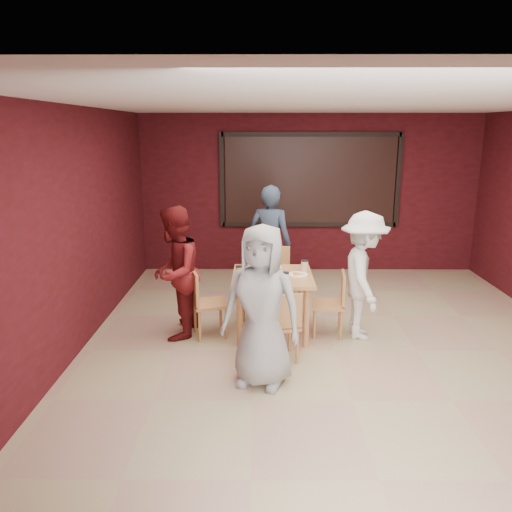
{
  "coord_description": "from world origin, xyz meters",
  "views": [
    {
      "loc": [
        -0.9,
        -5.42,
        2.54
      ],
      "look_at": [
        -0.94,
        0.51,
        1.02
      ],
      "focal_mm": 35.0,
      "sensor_mm": 36.0,
      "label": 1
    }
  ],
  "objects_px": {
    "diner_back": "(270,243)",
    "diner_front": "(262,306)",
    "dining_table": "(272,282)",
    "chair_front": "(281,322)",
    "chair_left": "(204,300)",
    "chair_right": "(334,300)",
    "diner_left": "(175,273)",
    "chair_back": "(274,277)",
    "diner_right": "(364,276)"
  },
  "relations": [
    {
      "from": "diner_back",
      "to": "diner_front",
      "type": "bearing_deg",
      "value": 105.97
    },
    {
      "from": "dining_table",
      "to": "chair_front",
      "type": "distance_m",
      "value": 0.82
    },
    {
      "from": "chair_left",
      "to": "diner_front",
      "type": "distance_m",
      "value": 1.42
    },
    {
      "from": "dining_table",
      "to": "chair_right",
      "type": "xyz_separation_m",
      "value": [
        0.77,
        -0.04,
        -0.22
      ]
    },
    {
      "from": "chair_right",
      "to": "diner_left",
      "type": "distance_m",
      "value": 2.0
    },
    {
      "from": "chair_left",
      "to": "dining_table",
      "type": "bearing_deg",
      "value": 5.89
    },
    {
      "from": "chair_back",
      "to": "diner_left",
      "type": "height_order",
      "value": "diner_left"
    },
    {
      "from": "chair_front",
      "to": "chair_back",
      "type": "distance_m",
      "value": 1.53
    },
    {
      "from": "diner_front",
      "to": "chair_right",
      "type": "bearing_deg",
      "value": 71.66
    },
    {
      "from": "dining_table",
      "to": "chair_right",
      "type": "bearing_deg",
      "value": -2.93
    },
    {
      "from": "chair_left",
      "to": "diner_left",
      "type": "height_order",
      "value": "diner_left"
    },
    {
      "from": "dining_table",
      "to": "chair_right",
      "type": "distance_m",
      "value": 0.8
    },
    {
      "from": "chair_front",
      "to": "diner_back",
      "type": "height_order",
      "value": "diner_back"
    },
    {
      "from": "diner_right",
      "to": "chair_front",
      "type": "bearing_deg",
      "value": 126.05
    },
    {
      "from": "diner_back",
      "to": "diner_right",
      "type": "bearing_deg",
      "value": 147.45
    },
    {
      "from": "chair_right",
      "to": "chair_front",
      "type": "bearing_deg",
      "value": -132.62
    },
    {
      "from": "diner_front",
      "to": "diner_right",
      "type": "bearing_deg",
      "value": 61.8
    },
    {
      "from": "chair_back",
      "to": "diner_left",
      "type": "distance_m",
      "value": 1.51
    },
    {
      "from": "chair_back",
      "to": "diner_left",
      "type": "relative_size",
      "value": 0.57
    },
    {
      "from": "chair_left",
      "to": "diner_front",
      "type": "relative_size",
      "value": 0.52
    },
    {
      "from": "diner_back",
      "to": "diner_right",
      "type": "relative_size",
      "value": 1.11
    },
    {
      "from": "dining_table",
      "to": "chair_right",
      "type": "relative_size",
      "value": 1.21
    },
    {
      "from": "chair_front",
      "to": "diner_right",
      "type": "bearing_deg",
      "value": 34.72
    },
    {
      "from": "dining_table",
      "to": "diner_back",
      "type": "height_order",
      "value": "diner_back"
    },
    {
      "from": "chair_right",
      "to": "diner_right",
      "type": "relative_size",
      "value": 0.52
    },
    {
      "from": "chair_right",
      "to": "diner_back",
      "type": "relative_size",
      "value": 0.47
    },
    {
      "from": "chair_front",
      "to": "chair_back",
      "type": "height_order",
      "value": "chair_back"
    },
    {
      "from": "chair_front",
      "to": "chair_right",
      "type": "height_order",
      "value": "chair_front"
    },
    {
      "from": "chair_left",
      "to": "diner_back",
      "type": "height_order",
      "value": "diner_back"
    },
    {
      "from": "chair_front",
      "to": "diner_left",
      "type": "distance_m",
      "value": 1.51
    },
    {
      "from": "diner_left",
      "to": "diner_right",
      "type": "relative_size",
      "value": 1.04
    },
    {
      "from": "dining_table",
      "to": "diner_left",
      "type": "height_order",
      "value": "diner_left"
    },
    {
      "from": "chair_back",
      "to": "chair_left",
      "type": "distance_m",
      "value": 1.22
    },
    {
      "from": "dining_table",
      "to": "chair_back",
      "type": "relative_size",
      "value": 1.05
    },
    {
      "from": "chair_front",
      "to": "diner_front",
      "type": "distance_m",
      "value": 0.64
    },
    {
      "from": "chair_front",
      "to": "diner_right",
      "type": "distance_m",
      "value": 1.3
    },
    {
      "from": "chair_front",
      "to": "chair_left",
      "type": "height_order",
      "value": "chair_left"
    },
    {
      "from": "chair_front",
      "to": "diner_right",
      "type": "height_order",
      "value": "diner_right"
    },
    {
      "from": "dining_table",
      "to": "chair_back",
      "type": "bearing_deg",
      "value": 86.79
    },
    {
      "from": "chair_back",
      "to": "diner_left",
      "type": "bearing_deg",
      "value": -146.86
    },
    {
      "from": "dining_table",
      "to": "diner_front",
      "type": "bearing_deg",
      "value": -96.29
    },
    {
      "from": "diner_front",
      "to": "diner_left",
      "type": "distance_m",
      "value": 1.6
    },
    {
      "from": "chair_back",
      "to": "diner_front",
      "type": "height_order",
      "value": "diner_front"
    },
    {
      "from": "chair_front",
      "to": "diner_front",
      "type": "height_order",
      "value": "diner_front"
    },
    {
      "from": "dining_table",
      "to": "chair_right",
      "type": "height_order",
      "value": "dining_table"
    },
    {
      "from": "chair_front",
      "to": "dining_table",
      "type": "bearing_deg",
      "value": 95.85
    },
    {
      "from": "chair_back",
      "to": "chair_right",
      "type": "height_order",
      "value": "chair_back"
    },
    {
      "from": "dining_table",
      "to": "diner_back",
      "type": "relative_size",
      "value": 0.57
    },
    {
      "from": "dining_table",
      "to": "diner_back",
      "type": "bearing_deg",
      "value": 89.98
    },
    {
      "from": "dining_table",
      "to": "chair_left",
      "type": "distance_m",
      "value": 0.87
    }
  ]
}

